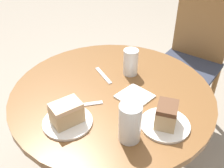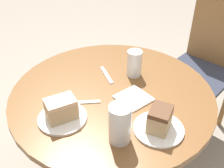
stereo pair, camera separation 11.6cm
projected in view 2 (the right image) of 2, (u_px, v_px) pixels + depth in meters
The scene contains 11 objects.
table at pixel (112, 116), 1.28m from camera, with size 0.92×0.92×0.71m.
chair at pixel (203, 66), 1.75m from camera, with size 0.43×0.45×0.95m.
plate_near at pixel (63, 118), 1.04m from camera, with size 0.19×0.19×0.01m.
plate_far at pixel (158, 129), 0.99m from camera, with size 0.19×0.19×0.01m.
cake_slice_near at pixel (61, 109), 1.01m from camera, with size 0.12×0.14×0.09m.
cake_slice_far at pixel (160, 119), 0.96m from camera, with size 0.10×0.11×0.09m.
glass_lemonade at pixel (120, 125), 0.91m from camera, with size 0.08×0.08×0.15m.
glass_water at pixel (134, 65), 1.26m from camera, with size 0.07×0.07×0.13m.
napkin_stack at pixel (133, 98), 1.14m from camera, with size 0.16×0.16×0.01m.
fork at pixel (82, 102), 1.12m from camera, with size 0.12×0.12×0.00m.
spoon at pixel (107, 75), 1.29m from camera, with size 0.14×0.10×0.00m.
Camera 2 is at (0.59, -0.74, 1.42)m, focal length 42.00 mm.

